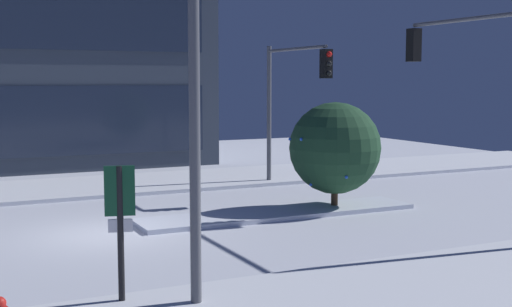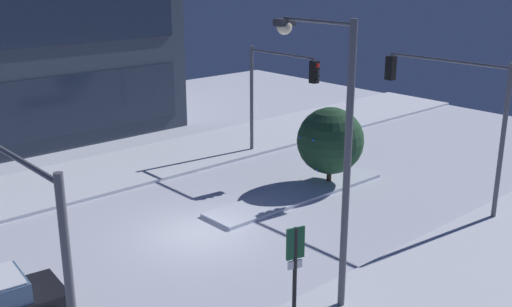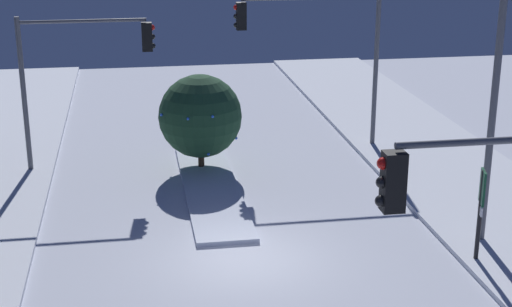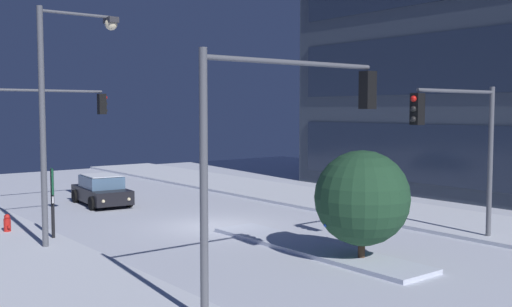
# 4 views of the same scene
# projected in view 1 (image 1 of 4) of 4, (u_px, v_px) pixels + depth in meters

# --- Properties ---
(ground) EXTENTS (52.00, 52.00, 0.00)m
(ground) POSITION_uv_depth(u_px,v_px,m) (109.00, 235.00, 18.58)
(ground) COLOR silver
(curb_strip_far) EXTENTS (52.00, 5.20, 0.14)m
(curb_strip_far) POSITION_uv_depth(u_px,v_px,m) (56.00, 189.00, 25.98)
(curb_strip_far) COLOR silver
(curb_strip_far) RESTS_ON ground
(median_strip) EXTENTS (9.00, 1.80, 0.14)m
(median_strip) POSITION_uv_depth(u_px,v_px,m) (279.00, 213.00, 21.22)
(median_strip) COLOR silver
(median_strip) RESTS_ON ground
(traffic_light_corner_near_right) EXTENTS (0.32, 5.58, 6.04)m
(traffic_light_corner_near_right) POSITION_uv_depth(u_px,v_px,m) (484.00, 76.00, 18.34)
(traffic_light_corner_near_right) COLOR #565960
(traffic_light_corner_near_right) RESTS_ON ground
(traffic_light_corner_far_right) EXTENTS (0.32, 4.69, 5.55)m
(traffic_light_corner_far_right) POSITION_uv_depth(u_px,v_px,m) (293.00, 87.00, 25.80)
(traffic_light_corner_far_right) COLOR #565960
(traffic_light_corner_far_right) RESTS_ON ground
(street_lamp_arched) EXTENTS (0.56, 2.80, 8.11)m
(street_lamp_arched) POSITION_uv_depth(u_px,v_px,m) (180.00, 21.00, 12.59)
(street_lamp_arched) COLOR #565960
(street_lamp_arched) RESTS_ON ground
(parking_info_sign) EXTENTS (0.55, 0.20, 2.63)m
(parking_info_sign) POSITION_uv_depth(u_px,v_px,m) (120.00, 218.00, 12.41)
(parking_info_sign) COLOR black
(parking_info_sign) RESTS_ON ground
(decorated_tree_median) EXTENTS (2.96, 2.96, 3.49)m
(decorated_tree_median) POSITION_uv_depth(u_px,v_px,m) (335.00, 148.00, 22.03)
(decorated_tree_median) COLOR #473323
(decorated_tree_median) RESTS_ON ground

